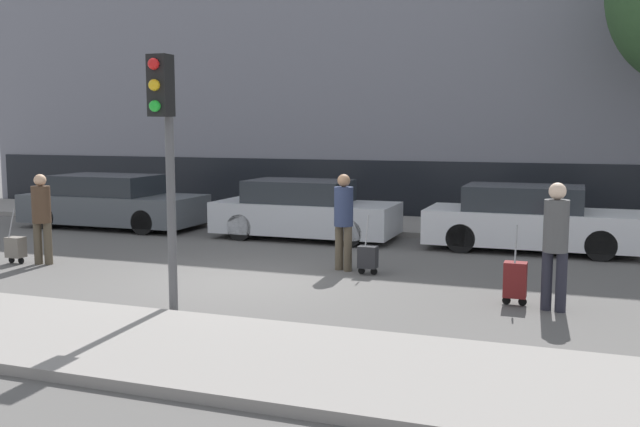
{
  "coord_description": "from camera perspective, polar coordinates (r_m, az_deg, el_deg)",
  "views": [
    {
      "loc": [
        5.18,
        -10.55,
        2.55
      ],
      "look_at": [
        0.68,
        1.8,
        0.95
      ],
      "focal_mm": 40.0,
      "sensor_mm": 36.0,
      "label": 1
    }
  ],
  "objects": [
    {
      "name": "parked_car_0",
      "position": [
        18.9,
        -16.3,
        0.84
      ],
      "size": [
        4.61,
        1.84,
        1.34
      ],
      "color": "#4C5156",
      "rests_on": "ground_plane"
    },
    {
      "name": "trolley_center",
      "position": [
        12.39,
        3.85,
        -3.5
      ],
      "size": [
        0.34,
        0.29,
        1.04
      ],
      "color": "#262628",
      "rests_on": "ground_plane"
    },
    {
      "name": "sidewalk_near",
      "position": [
        8.9,
        -16.84,
        -9.6
      ],
      "size": [
        28.0,
        2.5,
        0.12
      ],
      "color": "gray",
      "rests_on": "ground_plane"
    },
    {
      "name": "building_facade",
      "position": [
        21.79,
        6.31,
        12.77
      ],
      "size": [
        28.0,
        2.65,
        9.59
      ],
      "color": "slate",
      "rests_on": "ground_plane"
    },
    {
      "name": "pedestrian_center",
      "position": [
        12.63,
        1.9,
        -0.2
      ],
      "size": [
        0.34,
        0.34,
        1.72
      ],
      "rotation": [
        0.0,
        0.0,
        2.76
      ],
      "color": "#4C4233",
      "rests_on": "ground_plane"
    },
    {
      "name": "parked_car_1",
      "position": [
        16.32,
        -1.29,
        0.19
      ],
      "size": [
        4.16,
        1.7,
        1.34
      ],
      "color": "#B7BABF",
      "rests_on": "ground_plane"
    },
    {
      "name": "trolley_left",
      "position": [
        14.53,
        -23.17,
        -2.5
      ],
      "size": [
        0.34,
        0.29,
        1.04
      ],
      "color": "slate",
      "rests_on": "ground_plane"
    },
    {
      "name": "traffic_light",
      "position": [
        9.68,
        -12.33,
        6.45
      ],
      "size": [
        0.28,
        0.47,
        3.48
      ],
      "color": "#515154",
      "rests_on": "ground_plane"
    },
    {
      "name": "ground_plane",
      "position": [
        12.02,
        -6.04,
        -5.34
      ],
      "size": [
        80.0,
        80.0,
        0.0
      ],
      "primitive_type": "plane",
      "color": "#565451"
    },
    {
      "name": "pedestrian_right",
      "position": [
        10.34,
        18.33,
        -1.89
      ],
      "size": [
        0.34,
        0.34,
        1.79
      ],
      "rotation": [
        0.0,
        0.0,
        -0.26
      ],
      "color": "#23232D",
      "rests_on": "ground_plane"
    },
    {
      "name": "trolley_right",
      "position": [
        10.62,
        15.34,
        -5.14
      ],
      "size": [
        0.34,
        0.29,
        1.17
      ],
      "color": "maroon",
      "rests_on": "ground_plane"
    },
    {
      "name": "parked_car_2",
      "position": [
        15.36,
        16.42,
        -0.5
      ],
      "size": [
        4.28,
        1.71,
        1.35
      ],
      "color": "silver",
      "rests_on": "ground_plane"
    },
    {
      "name": "pedestrian_left",
      "position": [
        14.17,
        -21.38,
        0.01
      ],
      "size": [
        0.35,
        0.34,
        1.69
      ],
      "rotation": [
        0.0,
        0.0,
        0.22
      ],
      "color": "#4C4233",
      "rests_on": "ground_plane"
    },
    {
      "name": "sidewalk_far",
      "position": [
        18.47,
        3.53,
        -0.83
      ],
      "size": [
        28.0,
        3.0,
        0.12
      ],
      "color": "gray",
      "rests_on": "ground_plane"
    }
  ]
}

